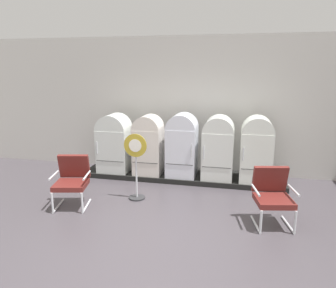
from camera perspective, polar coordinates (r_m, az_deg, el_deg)
name	(u,v)px	position (r m, az deg, el deg)	size (l,w,h in m)	color
ground	(145,248)	(4.82, -4.12, -18.28)	(12.00, 10.00, 0.05)	#433E43
back_wall	(187,105)	(7.72, 3.50, 7.01)	(11.76, 0.12, 3.26)	silver
display_plinth	(182,176)	(7.46, 2.54, -5.73)	(4.64, 0.95, 0.11)	black
refrigerator_0	(114,142)	(7.56, -9.66, 0.41)	(0.72, 0.64, 1.37)	silver
refrigerator_1	(148,143)	(7.27, -3.58, 0.14)	(0.63, 0.61, 1.37)	silver
refrigerator_2	(182,143)	(7.12, 2.53, 0.11)	(0.66, 0.66, 1.43)	white
refrigerator_3	(218,146)	(7.06, 9.03, -0.33)	(0.67, 0.72, 1.39)	silver
refrigerator_4	(256,148)	(7.03, 15.67, -0.62)	(0.67, 0.66, 1.41)	white
armchair_left	(72,179)	(6.14, -16.92, -6.01)	(0.73, 0.75, 0.94)	silver
armchair_right	(272,194)	(5.48, 18.30, -8.50)	(0.72, 0.75, 0.94)	silver
sign_stand	(136,168)	(6.16, -5.78, -4.39)	(0.45, 0.32, 1.31)	#2D2D30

